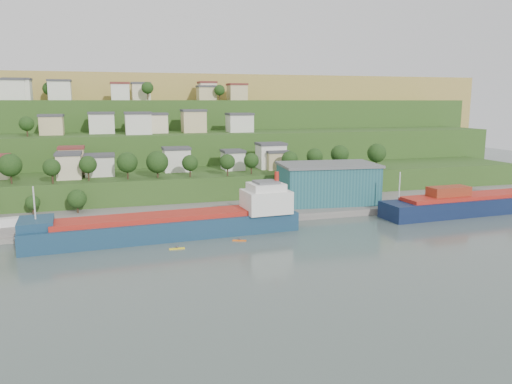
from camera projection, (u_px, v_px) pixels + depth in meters
name	position (u px, v px, depth m)	size (l,w,h in m)	color
ground	(220.00, 242.00, 124.65)	(500.00, 500.00, 0.00)	#414F4C
quay	(263.00, 213.00, 156.69)	(220.00, 26.00, 4.00)	slate
hillside	(155.00, 163.00, 283.54)	(360.00, 210.65, 96.00)	#284719
cargo_ship_near	(176.00, 226.00, 128.75)	(70.26, 15.24, 17.91)	#153850
cargo_ship_far	(483.00, 204.00, 157.21)	(65.45, 13.64, 17.67)	#0C1736
warehouse	(328.00, 183.00, 162.29)	(32.82, 22.15, 12.80)	#1E505A
caravan	(11.00, 223.00, 132.18)	(6.52, 2.72, 3.04)	white
dinghy	(35.00, 229.00, 131.19)	(3.92, 1.47, 0.78)	silver
kayak_orange	(239.00, 240.00, 125.30)	(3.44, 1.85, 0.87)	orange
kayak_yellow	(177.00, 248.00, 118.39)	(3.69, 0.76, 0.92)	yellow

